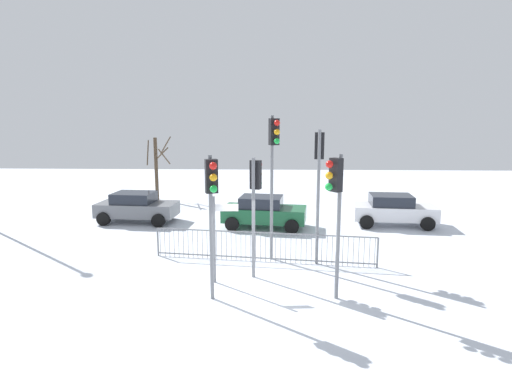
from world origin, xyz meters
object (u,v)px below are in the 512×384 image
object	(u,v)px
car_white_far	(393,209)
traffic_light_foreground_left	(212,196)
traffic_light_mid_right	(336,195)
bare_tree_left	(157,166)
car_green_trailing	(264,211)
car_grey_mid	(137,207)
traffic_light_rear_left	(273,156)
traffic_light_rear_right	(255,190)
direction_sign_post	(216,234)
traffic_light_mid_left	(319,166)

from	to	relation	value
car_white_far	traffic_light_foreground_left	bearing A→B (deg)	-125.35
traffic_light_mid_right	bare_tree_left	size ratio (longest dim) A/B	1.03
bare_tree_left	car_green_trailing	bearing A→B (deg)	-44.61
car_white_far	car_grey_mid	bearing A→B (deg)	-175.93
traffic_light_rear_left	traffic_light_rear_right	bearing A→B (deg)	46.35
traffic_light_foreground_left	car_grey_mid	world-z (taller)	traffic_light_foreground_left
traffic_light_mid_right	direction_sign_post	world-z (taller)	traffic_light_mid_right
traffic_light_mid_left	direction_sign_post	bearing A→B (deg)	-141.25
traffic_light_foreground_left	traffic_light_mid_right	bearing A→B (deg)	163.93
traffic_light_rear_right	traffic_light_mid_right	world-z (taller)	traffic_light_mid_right
car_white_far	bare_tree_left	xyz separation A→B (m)	(-12.91, 6.05, 1.35)
traffic_light_rear_left	bare_tree_left	world-z (taller)	traffic_light_rear_left
traffic_light_rear_left	direction_sign_post	distance (m)	3.51
traffic_light_rear_left	car_grey_mid	xyz separation A→B (m)	(-6.65, 5.44, -2.97)
traffic_light_foreground_left	traffic_light_mid_left	bearing A→B (deg)	-153.59
traffic_light_mid_left	car_grey_mid	distance (m)	10.28
direction_sign_post	bare_tree_left	bearing A→B (deg)	108.06
traffic_light_mid_left	bare_tree_left	distance (m)	14.46
traffic_light_rear_right	traffic_light_foreground_left	distance (m)	2.26
car_grey_mid	car_green_trailing	xyz separation A→B (m)	(6.25, -0.84, 0.00)
traffic_light_mid_left	car_white_far	world-z (taller)	traffic_light_mid_left
direction_sign_post	car_grey_mid	world-z (taller)	direction_sign_post
traffic_light_rear_left	car_white_far	distance (m)	8.31
traffic_light_mid_left	traffic_light_mid_right	xyz separation A→B (m)	(0.11, -3.11, -0.42)
direction_sign_post	traffic_light_foreground_left	bearing A→B (deg)	-90.93
car_green_trailing	car_white_far	bearing A→B (deg)	13.70
car_white_far	traffic_light_rear_right	bearing A→B (deg)	-128.04
car_green_trailing	direction_sign_post	bearing A→B (deg)	-93.49
direction_sign_post	car_white_far	bearing A→B (deg)	40.51
traffic_light_mid_right	car_green_trailing	distance (m)	8.44
traffic_light_rear_right	car_white_far	distance (m)	9.45
direction_sign_post	car_grey_mid	xyz separation A→B (m)	(-4.91, 7.55, -0.76)
traffic_light_rear_left	car_white_far	world-z (taller)	traffic_light_rear_left
traffic_light_foreground_left	car_green_trailing	xyz separation A→B (m)	(1.26, 8.06, -2.21)
traffic_light_foreground_left	bare_tree_left	xyz separation A→B (m)	(-5.52, 14.75, -0.86)
traffic_light_mid_right	direction_sign_post	size ratio (longest dim) A/B	1.50
traffic_light_foreground_left	car_grey_mid	bearing A→B (deg)	-80.10
car_green_trailing	car_grey_mid	bearing A→B (deg)	-179.89
car_white_far	direction_sign_post	bearing A→B (deg)	-130.45
direction_sign_post	car_green_trailing	size ratio (longest dim) A/B	0.68
traffic_light_rear_left	car_white_far	size ratio (longest dim) A/B	1.30
traffic_light_mid_left	traffic_light_foreground_left	xyz separation A→B (m)	(-3.21, -3.30, -0.44)
traffic_light_mid_left	car_grey_mid	world-z (taller)	traffic_light_mid_left
traffic_light_rear_right	traffic_light_mid_left	bearing A→B (deg)	54.86
traffic_light_foreground_left	traffic_light_rear_right	bearing A→B (deg)	-138.59
direction_sign_post	bare_tree_left	size ratio (longest dim) A/B	0.69
bare_tree_left	traffic_light_rear_right	bearing A→B (deg)	-62.64
traffic_light_mid_left	traffic_light_rear_left	distance (m)	1.59
traffic_light_mid_left	traffic_light_rear_right	world-z (taller)	traffic_light_mid_left
traffic_light_rear_right	traffic_light_rear_left	size ratio (longest dim) A/B	0.75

